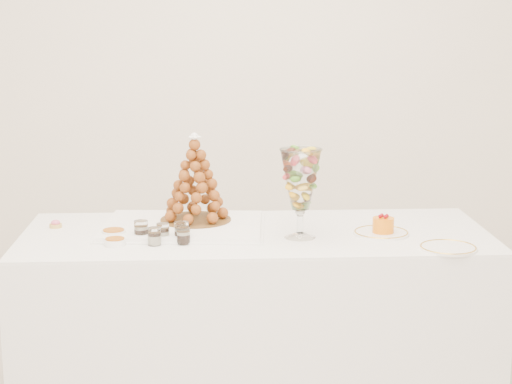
{
  "coord_description": "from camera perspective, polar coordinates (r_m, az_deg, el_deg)",
  "views": [
    {
      "loc": [
        0.13,
        -3.09,
        1.65
      ],
      "look_at": [
        0.1,
        0.22,
        0.95
      ],
      "focal_mm": 60.0,
      "sensor_mm": 36.0,
      "label": 1
    }
  ],
  "objects": [
    {
      "name": "verrine_d",
      "position": [
        3.41,
        -6.79,
        -2.96
      ],
      "size": [
        0.07,
        0.07,
        0.07
      ],
      "primitive_type": "cylinder",
      "rotation": [
        0.0,
        0.0,
        0.34
      ],
      "color": "white",
      "rests_on": "buffet_table"
    },
    {
      "name": "verrine_a",
      "position": [
        3.5,
        -7.67,
        -2.52
      ],
      "size": [
        0.06,
        0.06,
        0.08
      ],
      "primitive_type": "cylinder",
      "rotation": [
        0.0,
        0.0,
        0.04
      ],
      "color": "white",
      "rests_on": "buffet_table"
    },
    {
      "name": "verrine_e",
      "position": [
        3.41,
        -4.86,
        -2.89
      ],
      "size": [
        0.06,
        0.06,
        0.07
      ],
      "primitive_type": "cylinder",
      "rotation": [
        0.0,
        0.0,
        -0.12
      ],
      "color": "white",
      "rests_on": "buffet_table"
    },
    {
      "name": "croquembouche",
      "position": [
        3.66,
        -4.09,
        0.92
      ],
      "size": [
        0.32,
        0.32,
        0.38
      ],
      "rotation": [
        0.0,
        0.0,
        -0.31
      ],
      "color": "brown",
      "rests_on": "lace_tray"
    },
    {
      "name": "cake_plate",
      "position": [
        3.59,
        8.34,
        -2.72
      ],
      "size": [
        0.23,
        0.23,
        0.01
      ],
      "primitive_type": "cylinder",
      "color": "white",
      "rests_on": "buffet_table"
    },
    {
      "name": "ramekin_front",
      "position": [
        3.43,
        -9.39,
        -3.32
      ],
      "size": [
        0.08,
        0.08,
        0.03
      ],
      "primitive_type": "cylinder",
      "color": "white",
      "rests_on": "buffet_table"
    },
    {
      "name": "lace_tray",
      "position": [
        3.65,
        -4.89,
        -2.28
      ],
      "size": [
        0.67,
        0.5,
        0.02
      ],
      "primitive_type": "cube",
      "rotation": [
        0.0,
        0.0,
        -0.01
      ],
      "color": "white",
      "rests_on": "buffet_table"
    },
    {
      "name": "macaron_vase",
      "position": [
        3.46,
        2.99,
        0.77
      ],
      "size": [
        0.17,
        0.17,
        0.36
      ],
      "color": "white",
      "rests_on": "buffet_table"
    },
    {
      "name": "verrine_c",
      "position": [
        3.46,
        -4.98,
        -2.63
      ],
      "size": [
        0.07,
        0.07,
        0.08
      ],
      "primitive_type": "cylinder",
      "rotation": [
        0.0,
        0.0,
        -0.32
      ],
      "color": "white",
      "rests_on": "buffet_table"
    },
    {
      "name": "buffet_table",
      "position": [
        3.7,
        -0.01,
        -8.29
      ],
      "size": [
        2.01,
        0.91,
        0.75
      ],
      "rotation": [
        0.0,
        0.0,
        0.06
      ],
      "color": "white",
      "rests_on": "ground"
    },
    {
      "name": "spare_plate",
      "position": [
        3.42,
        12.69,
        -3.66
      ],
      "size": [
        0.22,
        0.22,
        0.01
      ],
      "primitive_type": "cylinder",
      "color": "white",
      "rests_on": "buffet_table"
    },
    {
      "name": "verrine_b",
      "position": [
        3.47,
        -6.23,
        -2.67
      ],
      "size": [
        0.06,
        0.06,
        0.07
      ],
      "primitive_type": "cylinder",
      "rotation": [
        0.0,
        0.0,
        0.23
      ],
      "color": "white",
      "rests_on": "buffet_table"
    },
    {
      "name": "ramekin_back",
      "position": [
        3.55,
        -9.47,
        -2.78
      ],
      "size": [
        0.1,
        0.1,
        0.03
      ],
      "primitive_type": "cylinder",
      "color": "white",
      "rests_on": "buffet_table"
    },
    {
      "name": "pink_tart",
      "position": [
        3.76,
        -13.22,
        -2.11
      ],
      "size": [
        0.05,
        0.05,
        0.03
      ],
      "color": "tan",
      "rests_on": "buffet_table"
    },
    {
      "name": "mousse_cake",
      "position": [
        3.57,
        8.48,
        -2.18
      ],
      "size": [
        0.09,
        0.09,
        0.08
      ],
      "color": "orange",
      "rests_on": "cake_plate"
    }
  ]
}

